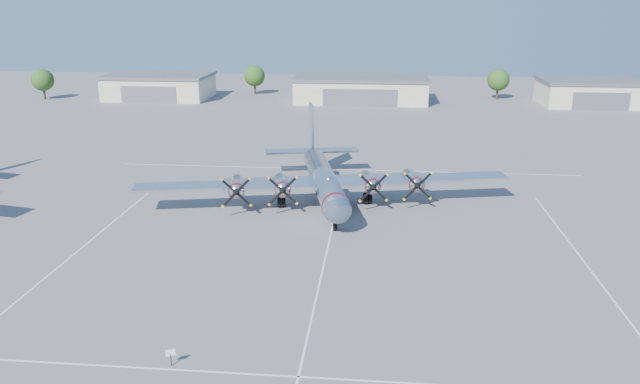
# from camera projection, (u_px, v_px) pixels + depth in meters

# --- Properties ---
(ground) EXTENTS (260.00, 260.00, 0.00)m
(ground) POSITION_uv_depth(u_px,v_px,m) (329.00, 240.00, 57.77)
(ground) COLOR #5F5F61
(ground) RESTS_ON ground
(parking_lines) EXTENTS (60.00, 50.08, 0.01)m
(parking_lines) POSITION_uv_depth(u_px,v_px,m) (328.00, 247.00, 56.11)
(parking_lines) COLOR silver
(parking_lines) RESTS_ON ground
(hangar_west) EXTENTS (22.60, 14.60, 5.40)m
(hangar_west) POSITION_uv_depth(u_px,v_px,m) (160.00, 86.00, 139.07)
(hangar_west) COLOR beige
(hangar_west) RESTS_ON ground
(hangar_center) EXTENTS (28.60, 14.60, 5.40)m
(hangar_center) POSITION_uv_depth(u_px,v_px,m) (361.00, 89.00, 134.86)
(hangar_center) COLOR beige
(hangar_center) RESTS_ON ground
(hangar_east) EXTENTS (20.60, 14.60, 5.40)m
(hangar_east) POSITION_uv_depth(u_px,v_px,m) (591.00, 92.00, 130.36)
(hangar_east) COLOR beige
(hangar_east) RESTS_ON ground
(tree_far_west) EXTENTS (4.80, 4.80, 6.64)m
(tree_far_west) POSITION_uv_depth(u_px,v_px,m) (43.00, 80.00, 137.19)
(tree_far_west) COLOR #382619
(tree_far_west) RESTS_ON ground
(tree_west) EXTENTS (4.80, 4.80, 6.64)m
(tree_west) POSITION_uv_depth(u_px,v_px,m) (255.00, 76.00, 144.38)
(tree_west) COLOR #382619
(tree_west) RESTS_ON ground
(tree_east) EXTENTS (4.80, 4.80, 6.64)m
(tree_east) POSITION_uv_depth(u_px,v_px,m) (498.00, 80.00, 137.33)
(tree_east) COLOR #382619
(tree_east) RESTS_ON ground
(main_bomber_b29) EXTENTS (44.85, 35.27, 8.82)m
(main_bomber_b29) POSITION_uv_depth(u_px,v_px,m) (323.00, 201.00, 69.06)
(main_bomber_b29) COLOR silver
(main_bomber_b29) RESTS_ON ground
(info_placard) EXTENTS (0.57, 0.23, 1.13)m
(info_placard) POSITION_uv_depth(u_px,v_px,m) (171.00, 354.00, 37.74)
(info_placard) COLOR black
(info_placard) RESTS_ON ground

